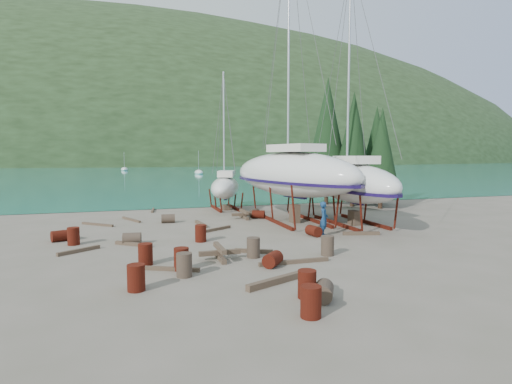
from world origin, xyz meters
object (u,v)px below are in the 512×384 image
object	(u,v)px
large_sailboat_far	(351,182)
small_sailboat_shore	(225,187)
worker	(324,219)
large_sailboat_near	(291,174)

from	to	relation	value
large_sailboat_far	small_sailboat_shore	bearing A→B (deg)	126.95
worker	small_sailboat_shore	bearing A→B (deg)	44.33
large_sailboat_near	large_sailboat_far	xyz separation A→B (m)	(3.28, -2.16, -0.51)
large_sailboat_near	small_sailboat_shore	distance (m)	7.95
large_sailboat_near	small_sailboat_shore	world-z (taller)	large_sailboat_near
large_sailboat_far	worker	bearing A→B (deg)	-134.93
worker	large_sailboat_far	bearing A→B (deg)	-16.59
large_sailboat_near	small_sailboat_shore	xyz separation A→B (m)	(-2.91, 7.27, -1.38)
small_sailboat_shore	large_sailboat_near	bearing A→B (deg)	-49.53
small_sailboat_shore	worker	distance (m)	12.82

